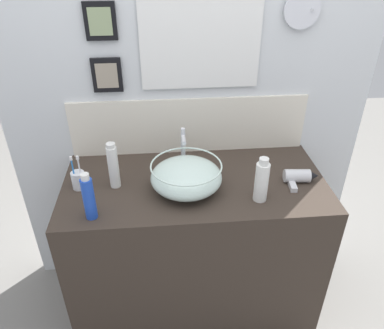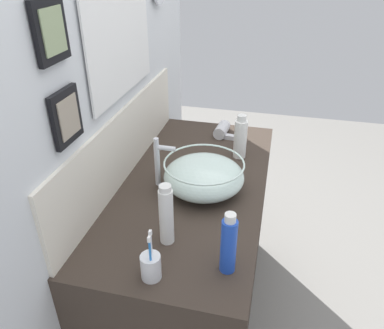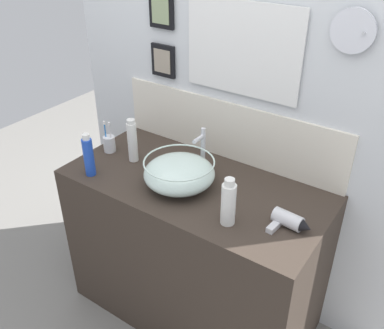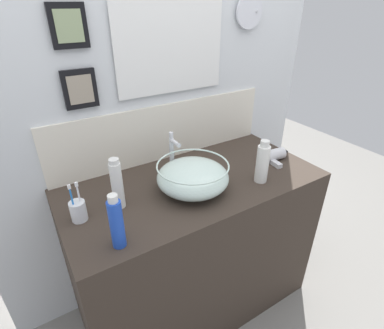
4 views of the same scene
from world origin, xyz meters
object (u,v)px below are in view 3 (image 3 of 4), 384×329
glass_bowl_sink (179,173)px  shampoo_bottle (132,141)px  lotion_bottle (89,156)px  faucet (202,147)px  hair_drier (290,221)px  spray_bottle (228,203)px  toothbrush_cup (109,144)px

glass_bowl_sink → shampoo_bottle: bearing=170.1°
glass_bowl_sink → lotion_bottle: (-0.42, -0.17, 0.03)m
faucet → hair_drier: (0.56, -0.18, -0.09)m
faucet → spray_bottle: size_ratio=1.02×
lotion_bottle → hair_drier: bearing=10.2°
spray_bottle → shampoo_bottle: size_ratio=0.94×
hair_drier → spray_bottle: bearing=-152.4°
faucet → spray_bottle: (0.33, -0.30, -0.02)m
spray_bottle → shampoo_bottle: shampoo_bottle is taller
spray_bottle → hair_drier: bearing=27.6°
spray_bottle → shampoo_bottle: bearing=165.8°
hair_drier → toothbrush_cup: (-1.07, 0.05, 0.02)m
spray_bottle → toothbrush_cup: bearing=168.8°
faucet → spray_bottle: faucet is taller
toothbrush_cup → faucet: bearing=15.1°
toothbrush_cup → spray_bottle: (0.84, -0.17, 0.06)m
hair_drier → toothbrush_cup: bearing=177.5°
glass_bowl_sink → spray_bottle: (0.33, -0.11, 0.03)m
glass_bowl_sink → shampoo_bottle: (-0.34, 0.06, 0.04)m
glass_bowl_sink → lotion_bottle: bearing=-158.4°
toothbrush_cup → lotion_bottle: 0.25m
shampoo_bottle → lotion_bottle: bearing=-110.2°
glass_bowl_sink → faucet: faucet is taller
faucet → hair_drier: faucet is taller
toothbrush_cup → shampoo_bottle: size_ratio=0.76×
faucet → toothbrush_cup: 0.53m
toothbrush_cup → shampoo_bottle: 0.18m
lotion_bottle → glass_bowl_sink: bearing=21.6°
shampoo_bottle → faucet: bearing=21.6°
toothbrush_cup → shampoo_bottle: shampoo_bottle is taller
toothbrush_cup → hair_drier: bearing=-2.5°
glass_bowl_sink → spray_bottle: size_ratio=1.54×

